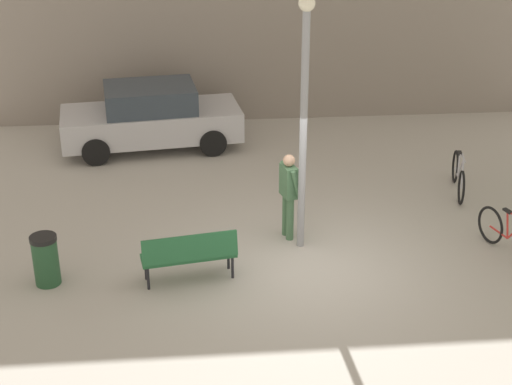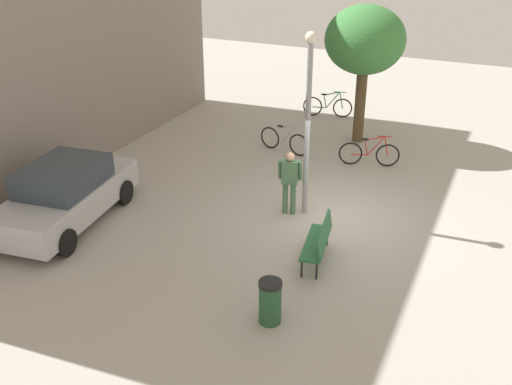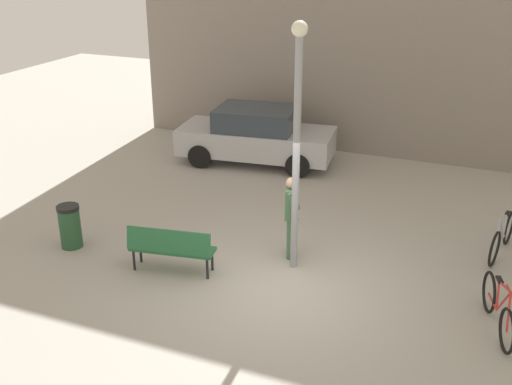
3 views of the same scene
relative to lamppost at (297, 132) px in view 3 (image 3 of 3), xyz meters
The scene contains 8 objects.
ground_plane 2.77m from the lamppost, 85.89° to the right, with size 36.00×36.00×0.00m, color #A8A399.
lamppost is the anchor object (origin of this frame).
person_by_lamppost 1.76m from the lamppost, 118.10° to the left, with size 0.40×0.63×1.67m.
park_bench 3.14m from the lamppost, 151.97° to the right, with size 1.66×0.73×0.92m.
bicycle_silver 4.74m from the lamppost, 29.05° to the left, with size 0.42×1.78×0.97m.
bicycle_red 4.38m from the lamppost, 10.95° to the right, with size 0.56×1.75×0.97m.
parked_car_silver 6.19m from the lamppost, 119.36° to the left, with size 4.38×2.21×1.55m.
trash_bin 5.05m from the lamppost, 167.99° to the right, with size 0.45×0.45×0.90m.
Camera 3 is at (3.24, -9.14, 5.88)m, focal length 43.42 mm.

